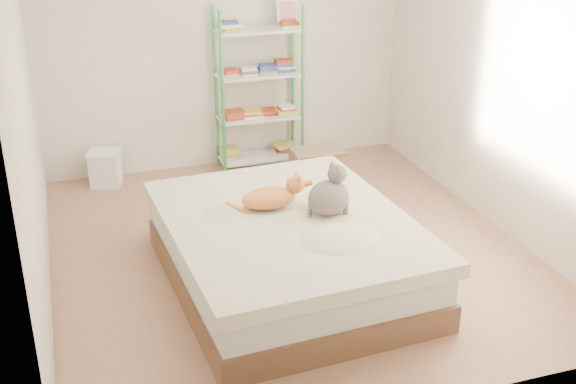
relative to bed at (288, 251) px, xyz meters
name	(u,v)px	position (x,y,z in m)	size (l,w,h in m)	color
room	(287,98)	(0.17, 0.54, 1.03)	(3.81, 4.21, 2.61)	tan
bed	(288,251)	(0.00, 0.00, 0.00)	(1.84, 2.25, 0.55)	brown
orange_cat	(269,196)	(-0.08, 0.22, 0.37)	(0.50, 0.27, 0.20)	#E9894C
grey_cat	(329,190)	(0.31, -0.03, 0.47)	(0.28, 0.34, 0.39)	#625650
shelf_unit	(260,91)	(0.48, 2.42, 0.55)	(0.88, 0.36, 1.74)	green
cardboard_box	(317,166)	(0.89, 1.80, -0.10)	(0.50, 0.48, 0.39)	#A47E5F
white_bin	(105,168)	(-1.14, 2.39, -0.09)	(0.38, 0.36, 0.36)	white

